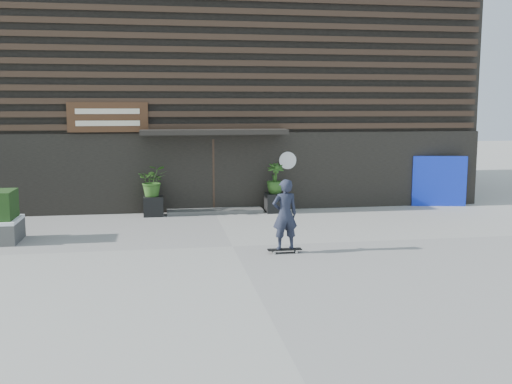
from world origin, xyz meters
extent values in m
plane|color=#9B9993|center=(0.00, 0.00, 0.00)|extent=(80.00, 80.00, 0.00)
cube|color=#454543|center=(0.00, 4.60, 0.06)|extent=(3.00, 0.80, 0.12)
cube|color=black|center=(-1.90, 4.40, 0.30)|extent=(0.60, 0.60, 0.60)
imported|color=#2D591E|center=(-1.90, 4.40, 1.08)|extent=(0.86, 0.75, 0.96)
cube|color=black|center=(1.90, 4.40, 0.30)|extent=(0.60, 0.60, 0.60)
imported|color=#2D591E|center=(1.90, 4.40, 1.08)|extent=(0.54, 0.54, 0.96)
cube|color=#0D21B4|center=(7.58, 4.70, 0.84)|extent=(1.78, 0.47, 1.68)
cube|color=black|center=(0.00, 10.00, 4.00)|extent=(18.00, 10.00, 8.00)
cube|color=black|center=(0.00, 4.94, 1.25)|extent=(18.00, 0.12, 2.50)
cube|color=#38281E|center=(0.00, 4.88, 2.70)|extent=(17.60, 0.08, 0.18)
cube|color=#38281E|center=(0.00, 4.88, 3.09)|extent=(17.60, 0.08, 0.18)
cube|color=#38281E|center=(0.00, 4.88, 3.48)|extent=(17.60, 0.08, 0.18)
cube|color=#38281E|center=(0.00, 4.88, 3.88)|extent=(17.60, 0.08, 0.18)
cube|color=#38281E|center=(0.00, 4.88, 4.27)|extent=(17.60, 0.08, 0.18)
cube|color=#38281E|center=(0.00, 4.88, 4.66)|extent=(17.60, 0.08, 0.18)
cube|color=#38281E|center=(0.00, 4.88, 5.05)|extent=(17.60, 0.08, 0.18)
cube|color=#38281E|center=(0.00, 4.88, 5.45)|extent=(17.60, 0.08, 0.18)
cube|color=#38281E|center=(0.00, 4.88, 5.84)|extent=(17.60, 0.08, 0.18)
cube|color=#38281E|center=(0.00, 4.88, 6.23)|extent=(17.60, 0.08, 0.18)
cube|color=black|center=(0.00, 4.50, 2.55)|extent=(4.50, 1.00, 0.15)
cube|color=black|center=(0.00, 5.10, 1.15)|extent=(2.40, 0.30, 2.30)
cube|color=#38281E|center=(0.00, 4.92, 1.15)|extent=(0.06, 0.10, 2.30)
cube|color=#472B19|center=(-3.20, 4.80, 3.00)|extent=(2.40, 0.10, 0.90)
cube|color=beige|center=(-3.20, 4.73, 3.18)|extent=(1.90, 0.02, 0.16)
cube|color=beige|center=(-3.20, 4.73, 2.82)|extent=(1.90, 0.02, 0.16)
cylinder|color=white|center=(2.40, 4.86, 1.60)|extent=(0.56, 0.03, 0.56)
cube|color=black|center=(1.10, -0.84, 0.09)|extent=(0.78, 0.20, 0.02)
cylinder|color=#B2B2AD|center=(0.84, -0.94, 0.03)|extent=(0.06, 0.03, 0.06)
cylinder|color=#B1B1AC|center=(0.84, -0.74, 0.03)|extent=(0.06, 0.03, 0.06)
cylinder|color=#A4A4A0|center=(1.36, -0.94, 0.03)|extent=(0.06, 0.03, 0.06)
cylinder|color=#A7A7A3|center=(1.36, -0.74, 0.03)|extent=(0.06, 0.03, 0.06)
imported|color=#191E2E|center=(1.10, -0.84, 0.90)|extent=(0.62, 0.44, 1.61)
camera|label=1|loc=(-1.67, -13.74, 3.31)|focal=41.50mm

